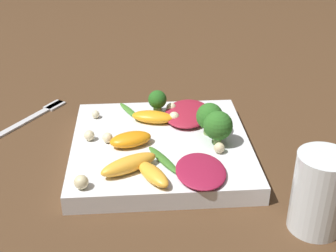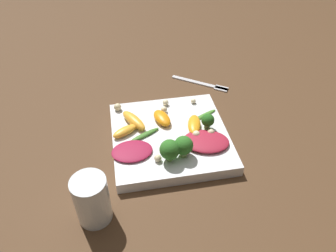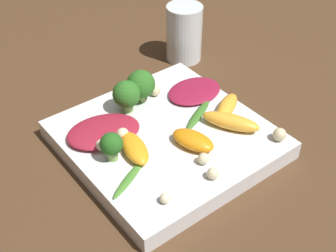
{
  "view_description": "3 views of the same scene",
  "coord_description": "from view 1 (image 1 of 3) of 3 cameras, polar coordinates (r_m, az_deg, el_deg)",
  "views": [
    {
      "loc": [
        0.03,
        0.57,
        0.36
      ],
      "look_at": [
        -0.01,
        0.0,
        0.05
      ],
      "focal_mm": 50.0,
      "sensor_mm": 36.0,
      "label": 1
    },
    {
      "loc": [
        -0.52,
        0.1,
        0.51
      ],
      "look_at": [
        0.01,
        0.0,
        0.03
      ],
      "focal_mm": 35.0,
      "sensor_mm": 36.0,
      "label": 2
    },
    {
      "loc": [
        0.38,
        -0.29,
        0.42
      ],
      "look_at": [
        -0.0,
        0.0,
        0.03
      ],
      "focal_mm": 50.0,
      "sensor_mm": 36.0,
      "label": 3
    }
  ],
  "objects": [
    {
      "name": "ground_plane",
      "position": [
        0.67,
        -0.87,
        -3.61
      ],
      "size": [
        2.4,
        2.4,
        0.0
      ],
      "primitive_type": "plane",
      "color": "#4C331E"
    },
    {
      "name": "broccoli_floret_0",
      "position": [
        0.67,
        5.09,
        1.08
      ],
      "size": [
        0.04,
        0.04,
        0.05
      ],
      "color": "#7A9E51",
      "rests_on": "plate"
    },
    {
      "name": "macadamia_nut_5",
      "position": [
        0.73,
        -8.83,
        1.42
      ],
      "size": [
        0.01,
        0.01,
        0.01
      ],
      "color": "beige",
      "rests_on": "plate"
    },
    {
      "name": "macadamia_nut_6",
      "position": [
        0.66,
        -7.39,
        -1.36
      ],
      "size": [
        0.01,
        0.01,
        0.01
      ],
      "color": "beige",
      "rests_on": "plate"
    },
    {
      "name": "orange_segment_0",
      "position": [
        0.59,
        -4.79,
        -4.68
      ],
      "size": [
        0.08,
        0.06,
        0.02
      ],
      "color": "#FCAD33",
      "rests_on": "plate"
    },
    {
      "name": "fork",
      "position": [
        0.81,
        -15.79,
        1.36
      ],
      "size": [
        0.1,
        0.14,
        0.01
      ],
      "color": "silver",
      "rests_on": "ground_plane"
    },
    {
      "name": "orange_segment_3",
      "position": [
        0.57,
        -1.8,
        -5.93
      ],
      "size": [
        0.05,
        0.06,
        0.02
      ],
      "color": "#FCAD33",
      "rests_on": "plate"
    },
    {
      "name": "macadamia_nut_3",
      "position": [
        0.57,
        -10.53,
        -6.74
      ],
      "size": [
        0.02,
        0.02,
        0.02
      ],
      "color": "beige",
      "rests_on": "plate"
    },
    {
      "name": "macadamia_nut_2",
      "position": [
        0.67,
        -9.57,
        -1.16
      ],
      "size": [
        0.01,
        0.01,
        0.01
      ],
      "color": "beige",
      "rests_on": "plate"
    },
    {
      "name": "broccoli_floret_2",
      "position": [
        0.64,
        6.12,
        0.0
      ],
      "size": [
        0.04,
        0.04,
        0.05
      ],
      "color": "#7A9E51",
      "rests_on": "plate"
    },
    {
      "name": "orange_segment_1",
      "position": [
        0.7,
        -1.86,
        1.11
      ],
      "size": [
        0.07,
        0.04,
        0.02
      ],
      "color": "orange",
      "rests_on": "plate"
    },
    {
      "name": "macadamia_nut_1",
      "position": [
        0.7,
        0.75,
        1.08
      ],
      "size": [
        0.02,
        0.02,
        0.02
      ],
      "color": "beige",
      "rests_on": "plate"
    },
    {
      "name": "plate",
      "position": [
        0.67,
        -0.88,
        -2.69
      ],
      "size": [
        0.25,
        0.25,
        0.03
      ],
      "color": "white",
      "rests_on": "ground_plane"
    },
    {
      "name": "drinking_glass",
      "position": [
        0.55,
        17.96,
        -7.74
      ],
      "size": [
        0.06,
        0.06,
        0.1
      ],
      "color": "white",
      "rests_on": "ground_plane"
    },
    {
      "name": "orange_segment_2",
      "position": [
        0.65,
        -4.58,
        -1.64
      ],
      "size": [
        0.07,
        0.05,
        0.02
      ],
      "color": "orange",
      "rests_on": "plate"
    },
    {
      "name": "broccoli_floret_1",
      "position": [
        0.72,
        -1.09,
        3.14
      ],
      "size": [
        0.03,
        0.03,
        0.04
      ],
      "color": "#84AD5B",
      "rests_on": "plate"
    },
    {
      "name": "arugula_sprig_0",
      "position": [
        0.61,
        -0.73,
        -4.13
      ],
      "size": [
        0.04,
        0.07,
        0.01
      ],
      "color": "#3D7528",
      "rests_on": "plate"
    },
    {
      "name": "radicchio_leaf_0",
      "position": [
        0.72,
        2.4,
        1.56
      ],
      "size": [
        0.09,
        0.11,
        0.01
      ],
      "color": "maroon",
      "rests_on": "plate"
    },
    {
      "name": "arugula_sprig_1",
      "position": [
        0.74,
        -4.62,
        1.75
      ],
      "size": [
        0.04,
        0.07,
        0.0
      ],
      "color": "#47842D",
      "rests_on": "plate"
    },
    {
      "name": "macadamia_nut_4",
      "position": [
        0.63,
        6.27,
        -2.67
      ],
      "size": [
        0.01,
        0.01,
        0.01
      ],
      "color": "beige",
      "rests_on": "plate"
    },
    {
      "name": "radicchio_leaf_1",
      "position": [
        0.59,
        4.01,
        -5.46
      ],
      "size": [
        0.06,
        0.08,
        0.01
      ],
      "color": "maroon",
      "rests_on": "plate"
    },
    {
      "name": "macadamia_nut_0",
      "position": [
        0.73,
        0.41,
        2.23
      ],
      "size": [
        0.02,
        0.02,
        0.02
      ],
      "color": "beige",
      "rests_on": "plate"
    }
  ]
}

